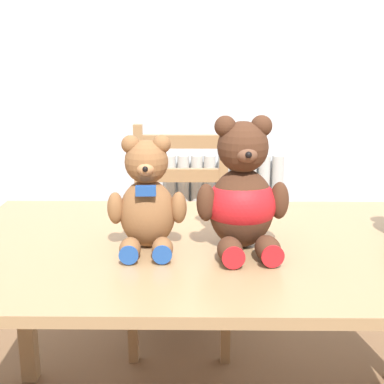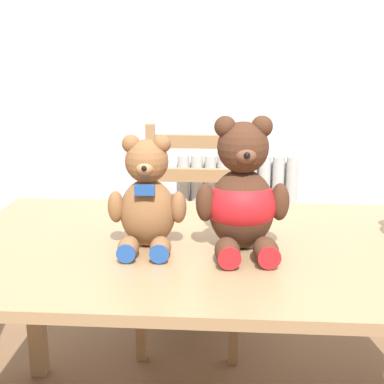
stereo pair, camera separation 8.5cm
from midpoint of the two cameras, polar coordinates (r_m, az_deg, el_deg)
The scene contains 6 objects.
wall_back at distance 2.69m, azimuth 1.02°, elevation 15.36°, with size 8.00×0.04×2.60m, color silver.
radiator at distance 2.78m, azimuth 2.42°, elevation -4.59°, with size 0.61×0.10×0.77m.
dining_table at distance 1.60m, azimuth 1.16°, elevation -8.37°, with size 1.55×0.90×0.73m.
wooden_chair_behind at distance 2.39m, azimuth -2.25°, elevation -5.11°, with size 0.43×0.41×0.96m.
teddy_bear_left at distance 1.51m, azimuth -6.43°, elevation -0.93°, with size 0.23×0.23×0.32m.
teddy_bear_right at distance 1.50m, azimuth 3.77°, elevation -0.51°, with size 0.27×0.28×0.38m.
Camera 1 is at (-0.06, -1.03, 1.27)m, focal length 50.00 mm.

